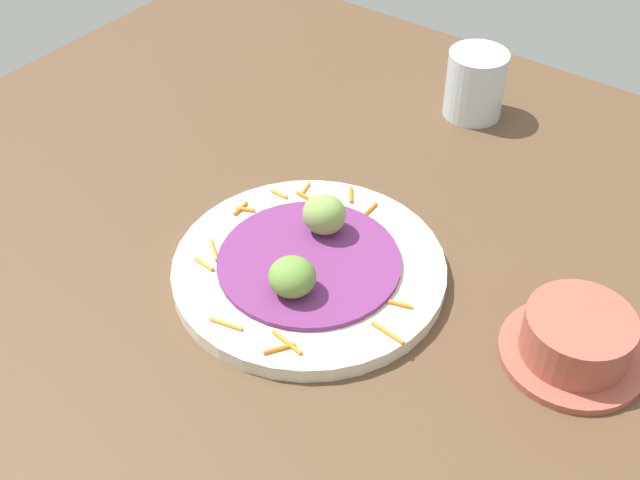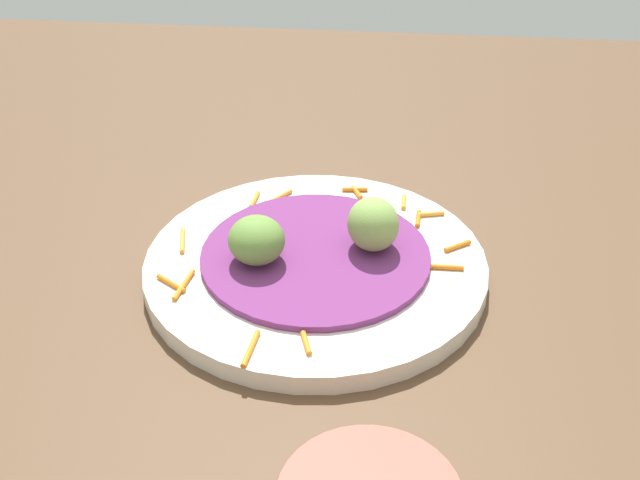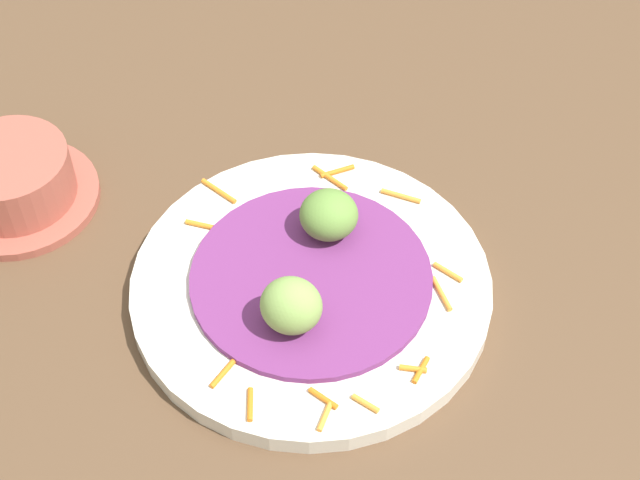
% 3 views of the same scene
% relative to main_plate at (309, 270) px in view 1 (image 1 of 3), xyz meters
% --- Properties ---
extents(table_surface, '(1.10, 1.10, 0.02)m').
position_rel_main_plate_xyz_m(table_surface, '(-0.02, -0.02, -0.02)').
color(table_surface, brown).
rests_on(table_surface, ground).
extents(main_plate, '(0.27, 0.27, 0.02)m').
position_rel_main_plate_xyz_m(main_plate, '(0.00, 0.00, 0.00)').
color(main_plate, silver).
rests_on(main_plate, table_surface).
extents(cabbage_bed, '(0.18, 0.18, 0.01)m').
position_rel_main_plate_xyz_m(cabbage_bed, '(0.00, 0.00, 0.01)').
color(cabbage_bed, '#702D6B').
rests_on(cabbage_bed, main_plate).
extents(carrot_garnish, '(0.25, 0.24, 0.00)m').
position_rel_main_plate_xyz_m(carrot_garnish, '(-0.02, -0.00, 0.01)').
color(carrot_garnish, orange).
rests_on(carrot_garnish, main_plate).
extents(guac_scoop_left, '(0.06, 0.05, 0.04)m').
position_rel_main_plate_xyz_m(guac_scoop_left, '(-0.01, 0.04, 0.04)').
color(guac_scoop_left, '#84A851').
rests_on(guac_scoop_left, cabbage_bed).
extents(guac_scoop_center, '(0.06, 0.06, 0.04)m').
position_rel_main_plate_xyz_m(guac_scoop_center, '(0.01, -0.04, 0.03)').
color(guac_scoop_center, olive).
rests_on(guac_scoop_center, cabbage_bed).
extents(terracotta_bowl, '(0.13, 0.13, 0.05)m').
position_rel_main_plate_xyz_m(terracotta_bowl, '(0.26, 0.06, 0.01)').
color(terracotta_bowl, '#A85142').
rests_on(terracotta_bowl, table_surface).
extents(water_glass, '(0.07, 0.07, 0.09)m').
position_rel_main_plate_xyz_m(water_glass, '(-0.01, 0.36, 0.03)').
color(water_glass, silver).
rests_on(water_glass, table_surface).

